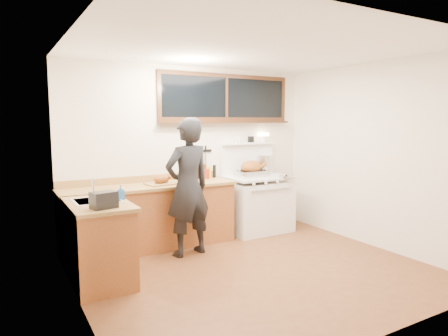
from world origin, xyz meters
TOP-DOWN VIEW (x-y plane):
  - ground_plane at (0.00, 0.00)m, footprint 4.00×3.50m
  - room_shell at (0.00, 0.00)m, footprint 4.10×3.60m
  - counter_back at (-0.80, 1.45)m, footprint 2.44×0.64m
  - counter_left at (-1.70, 0.62)m, footprint 0.64×1.09m
  - sink_unit at (-1.68, 0.70)m, footprint 0.50×0.45m
  - vintage_stove at (1.00, 1.41)m, footprint 1.02×0.74m
  - back_window at (0.60, 1.72)m, footprint 2.32×0.13m
  - left_doorway at (-1.99, -0.55)m, footprint 0.02×1.04m
  - knife_strip at (0.08, 1.73)m, footprint 0.46×0.03m
  - man at (-0.45, 0.93)m, footprint 0.73×0.54m
  - soap_bottle at (-1.43, 0.62)m, footprint 0.08×0.09m
  - toaster at (-1.70, 0.28)m, footprint 0.28×0.22m
  - cutting_board at (-0.63, 1.42)m, footprint 0.44×0.35m
  - roast_turkey at (0.90, 1.44)m, footprint 0.51×0.36m
  - stockpot at (1.34, 1.69)m, footprint 0.35×0.35m
  - saucepan at (1.12, 1.69)m, footprint 0.21×0.29m
  - pot_lid at (1.33, 1.10)m, footprint 0.24×0.24m
  - coffee_tin at (0.16, 1.59)m, footprint 0.12×0.11m
  - pitcher at (-0.19, 1.57)m, footprint 0.10×0.10m
  - bottle_cluster at (0.16, 1.63)m, footprint 0.31×0.07m

SIDE VIEW (x-z plane):
  - ground_plane at x=0.00m, z-range -0.02..0.00m
  - counter_left at x=-1.70m, z-range 0.00..0.90m
  - counter_back at x=-0.80m, z-range -0.05..0.95m
  - vintage_stove at x=1.00m, z-range -0.33..1.26m
  - sink_unit at x=-1.68m, z-range 0.66..1.03m
  - pot_lid at x=1.33m, z-range 0.89..0.93m
  - man at x=-0.45m, z-range 0.00..1.83m
  - cutting_board at x=-0.63m, z-range 0.88..1.03m
  - saucepan at x=1.12m, z-range 0.90..1.02m
  - coffee_tin at x=0.16m, z-range 0.90..1.05m
  - soap_bottle at x=-1.43m, z-range 0.90..1.07m
  - toaster at x=-1.70m, z-range 0.90..1.07m
  - pitcher at x=-0.19m, z-range 0.90..1.09m
  - roast_turkey at x=0.90m, z-range 0.88..1.13m
  - bottle_cluster at x=0.16m, z-range 0.87..1.17m
  - stockpot at x=1.34m, z-range 0.90..1.21m
  - left_doorway at x=-1.99m, z-range 0.00..2.17m
  - knife_strip at x=0.08m, z-range 1.17..1.45m
  - room_shell at x=0.00m, z-range 0.32..2.97m
  - back_window at x=0.60m, z-range 1.68..2.45m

